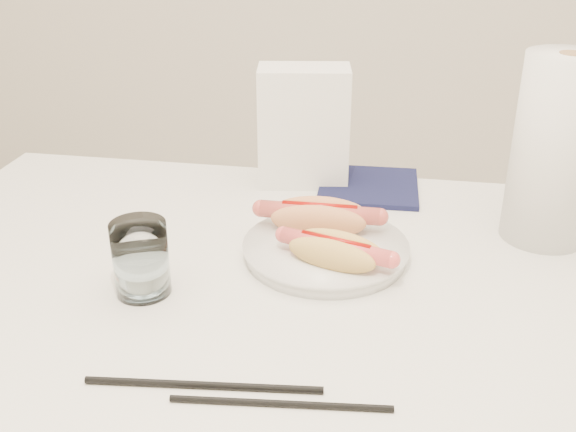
% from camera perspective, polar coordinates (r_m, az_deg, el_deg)
% --- Properties ---
extents(table, '(1.20, 0.80, 0.75)m').
position_cam_1_polar(table, '(0.93, 0.36, -9.04)').
color(table, white).
rests_on(table, ground).
extents(plate, '(0.28, 0.28, 0.02)m').
position_cam_1_polar(plate, '(0.96, 3.16, -2.99)').
color(plate, white).
rests_on(plate, table).
extents(hotdog_left, '(0.17, 0.07, 0.05)m').
position_cam_1_polar(hotdog_left, '(0.98, 2.65, -0.09)').
color(hotdog_left, '#E6945C').
rests_on(hotdog_left, plate).
extents(hotdog_right, '(0.15, 0.09, 0.04)m').
position_cam_1_polar(hotdog_right, '(0.90, 4.00, -2.95)').
color(hotdog_right, '#E7B55A').
rests_on(hotdog_right, plate).
extents(water_glass, '(0.07, 0.07, 0.10)m').
position_cam_1_polar(water_glass, '(0.88, -12.24, -3.49)').
color(water_glass, silver).
rests_on(water_glass, table).
extents(chopstick_near, '(0.25, 0.03, 0.01)m').
position_cam_1_polar(chopstick_near, '(0.73, -7.10, -13.87)').
color(chopstick_near, black).
rests_on(chopstick_near, table).
extents(chopstick_far, '(0.22, 0.03, 0.01)m').
position_cam_1_polar(chopstick_far, '(0.71, -0.60, -15.44)').
color(chopstick_far, black).
rests_on(chopstick_far, table).
extents(napkin_box, '(0.16, 0.11, 0.20)m').
position_cam_1_polar(napkin_box, '(1.17, 1.32, 7.51)').
color(napkin_box, white).
rests_on(napkin_box, table).
extents(navy_napkin, '(0.17, 0.17, 0.01)m').
position_cam_1_polar(navy_napkin, '(1.18, 6.77, 2.49)').
color(navy_napkin, '#111436').
rests_on(navy_napkin, table).
extents(paper_towel_roll, '(0.15, 0.15, 0.27)m').
position_cam_1_polar(paper_towel_roll, '(1.03, 21.53, 5.14)').
color(paper_towel_roll, silver).
rests_on(paper_towel_roll, table).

